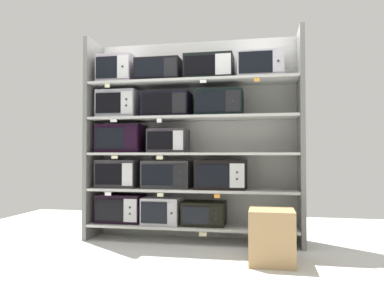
% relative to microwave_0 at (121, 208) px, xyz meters
% --- Properties ---
extents(ground, '(6.40, 6.00, 0.02)m').
position_rel_microwave_0_xyz_m(ground, '(0.87, -1.00, -0.36)').
color(ground, silver).
extents(back_panel, '(2.60, 0.04, 2.39)m').
position_rel_microwave_0_xyz_m(back_panel, '(0.87, 0.27, 0.84)').
color(back_panel, '#B2B2AD').
rests_on(back_panel, ground).
extents(upright_left, '(0.05, 0.49, 2.39)m').
position_rel_microwave_0_xyz_m(upright_left, '(-0.36, 0.00, 0.84)').
color(upright_left, slate).
rests_on(upright_left, ground).
extents(upright_right, '(0.05, 0.49, 2.39)m').
position_rel_microwave_0_xyz_m(upright_right, '(2.10, 0.00, 0.84)').
color(upright_right, slate).
rests_on(upright_right, ground).
extents(shelf_0, '(2.40, 0.49, 0.03)m').
position_rel_microwave_0_xyz_m(shelf_0, '(0.87, 0.00, -0.18)').
color(shelf_0, beige).
rests_on(shelf_0, ground).
extents(microwave_0, '(0.54, 0.34, 0.33)m').
position_rel_microwave_0_xyz_m(microwave_0, '(0.00, 0.00, 0.00)').
color(microwave_0, black).
rests_on(microwave_0, shelf_0).
extents(microwave_1, '(0.44, 0.40, 0.31)m').
position_rel_microwave_0_xyz_m(microwave_1, '(0.52, -0.00, -0.01)').
color(microwave_1, '#BBB9BF').
rests_on(microwave_1, shelf_0).
extents(microwave_2, '(0.49, 0.35, 0.27)m').
position_rel_microwave_0_xyz_m(microwave_2, '(1.02, 0.00, -0.03)').
color(microwave_2, black).
rests_on(microwave_2, shelf_0).
extents(price_tag_0, '(0.08, 0.00, 0.04)m').
position_rel_microwave_0_xyz_m(price_tag_0, '(1.04, -0.24, -0.22)').
color(price_tag_0, beige).
extents(shelf_1, '(2.40, 0.49, 0.03)m').
position_rel_microwave_0_xyz_m(shelf_1, '(0.87, 0.00, 0.24)').
color(shelf_1, beige).
extents(microwave_3, '(0.49, 0.37, 0.33)m').
position_rel_microwave_0_xyz_m(microwave_3, '(-0.02, 0.00, 0.42)').
color(microwave_3, '#2C292C').
rests_on(microwave_3, shelf_1).
extents(microwave_4, '(0.56, 0.35, 0.32)m').
position_rel_microwave_0_xyz_m(microwave_4, '(0.58, 0.00, 0.41)').
color(microwave_4, '#302F2F').
rests_on(microwave_4, shelf_1).
extents(microwave_5, '(0.57, 0.40, 0.33)m').
position_rel_microwave_0_xyz_m(microwave_5, '(1.22, 0.00, 0.42)').
color(microwave_5, black).
rests_on(microwave_5, shelf_1).
extents(price_tag_1, '(0.08, 0.00, 0.04)m').
position_rel_microwave_0_xyz_m(price_tag_1, '(-0.06, -0.24, 0.20)').
color(price_tag_1, white).
extents(price_tag_2, '(0.07, 0.00, 0.04)m').
position_rel_microwave_0_xyz_m(price_tag_2, '(0.56, -0.24, 0.20)').
color(price_tag_2, beige).
extents(price_tag_3, '(0.06, 0.00, 0.04)m').
position_rel_microwave_0_xyz_m(price_tag_3, '(1.20, -0.24, 0.19)').
color(price_tag_3, orange).
extents(shelf_2, '(2.40, 0.49, 0.03)m').
position_rel_microwave_0_xyz_m(shelf_2, '(0.87, 0.00, 0.65)').
color(shelf_2, beige).
extents(microwave_6, '(0.54, 0.38, 0.34)m').
position_rel_microwave_0_xyz_m(microwave_6, '(0.00, 0.00, 0.84)').
color(microwave_6, black).
rests_on(microwave_6, shelf_2).
extents(microwave_7, '(0.45, 0.36, 0.28)m').
position_rel_microwave_0_xyz_m(microwave_7, '(0.59, 0.00, 0.81)').
color(microwave_7, '#332E34').
rests_on(microwave_7, shelf_2).
extents(price_tag_4, '(0.08, 0.00, 0.04)m').
position_rel_microwave_0_xyz_m(price_tag_4, '(0.02, -0.24, 0.61)').
color(price_tag_4, beige).
extents(price_tag_5, '(0.07, 0.00, 0.04)m').
position_rel_microwave_0_xyz_m(price_tag_5, '(0.55, -0.24, 0.61)').
color(price_tag_5, beige).
extents(shelf_3, '(2.40, 0.49, 0.03)m').
position_rel_microwave_0_xyz_m(shelf_3, '(0.87, 0.00, 1.07)').
color(shelf_3, beige).
extents(microwave_8, '(0.48, 0.37, 0.33)m').
position_rel_microwave_0_xyz_m(microwave_8, '(-0.03, 0.00, 1.25)').
color(microwave_8, '#999CAA').
rests_on(microwave_8, shelf_3).
extents(microwave_9, '(0.55, 0.38, 0.29)m').
position_rel_microwave_0_xyz_m(microwave_9, '(0.58, -0.00, 1.23)').
color(microwave_9, black).
rests_on(microwave_9, shelf_3).
extents(microwave_10, '(0.52, 0.40, 0.30)m').
position_rel_microwave_0_xyz_m(microwave_10, '(1.20, -0.00, 1.23)').
color(microwave_10, black).
rests_on(microwave_10, shelf_3).
extents(price_tag_6, '(0.08, 0.00, 0.03)m').
position_rel_microwave_0_xyz_m(price_tag_6, '(0.00, -0.24, 1.03)').
color(price_tag_6, white).
extents(price_tag_7, '(0.06, 0.00, 0.05)m').
position_rel_microwave_0_xyz_m(price_tag_7, '(0.55, -0.24, 1.03)').
color(price_tag_7, white).
extents(shelf_4, '(2.40, 0.49, 0.03)m').
position_rel_microwave_0_xyz_m(shelf_4, '(0.87, 0.00, 1.49)').
color(shelf_4, beige).
extents(microwave_11, '(0.43, 0.36, 0.34)m').
position_rel_microwave_0_xyz_m(microwave_11, '(-0.05, -0.00, 1.67)').
color(microwave_11, '#A59CA9').
rests_on(microwave_11, shelf_4).
extents(microwave_12, '(0.53, 0.38, 0.27)m').
position_rel_microwave_0_xyz_m(microwave_12, '(0.48, -0.00, 1.64)').
color(microwave_12, black).
rests_on(microwave_12, shelf_4).
extents(microwave_13, '(0.56, 0.37, 0.29)m').
position_rel_microwave_0_xyz_m(microwave_13, '(1.08, 0.00, 1.65)').
color(microwave_13, black).
rests_on(microwave_13, shelf_4).
extents(microwave_14, '(0.51, 0.42, 0.29)m').
position_rel_microwave_0_xyz_m(microwave_14, '(1.67, -0.00, 1.65)').
color(microwave_14, '#B6B3BF').
rests_on(microwave_14, shelf_4).
extents(price_tag_8, '(0.06, 0.00, 0.05)m').
position_rel_microwave_0_xyz_m(price_tag_8, '(-0.08, -0.24, 1.44)').
color(price_tag_8, beige).
extents(price_tag_9, '(0.07, 0.00, 0.03)m').
position_rel_microwave_0_xyz_m(price_tag_9, '(1.05, -0.24, 1.45)').
color(price_tag_9, white).
extents(price_tag_10, '(0.06, 0.00, 0.04)m').
position_rel_microwave_0_xyz_m(price_tag_10, '(1.63, -0.24, 1.45)').
color(price_tag_10, orange).
extents(shipping_carton, '(0.41, 0.41, 0.49)m').
position_rel_microwave_0_xyz_m(shipping_carton, '(1.77, -0.76, -0.11)').
color(shipping_carton, tan).
rests_on(shipping_carton, ground).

